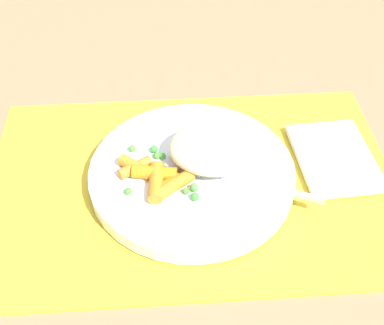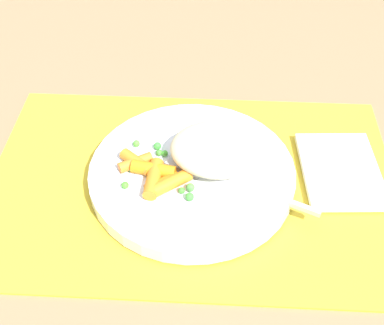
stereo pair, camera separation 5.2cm
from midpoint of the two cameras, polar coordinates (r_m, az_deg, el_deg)
name	(u,v)px [view 2 (the right image)]	position (r m, az deg, el deg)	size (l,w,h in m)	color
ground_plane	(192,183)	(0.61, 2.44, -2.43)	(2.40, 2.40, 0.00)	#997551
placemat	(192,181)	(0.61, 2.45, -2.24)	(0.49, 0.32, 0.01)	gold
plate	(192,174)	(0.60, 2.49, -1.43)	(0.24, 0.24, 0.02)	white
rice_mound	(217,149)	(0.59, 5.32, 1.40)	(0.11, 0.09, 0.04)	beige
carrot_portion	(153,174)	(0.58, -1.82, -1.41)	(0.09, 0.07, 0.02)	orange
pea_scatter	(165,172)	(0.58, -0.47, -1.24)	(0.08, 0.09, 0.01)	green
fork	(224,179)	(0.58, 6.17, -1.91)	(0.17, 0.09, 0.01)	#B9B9B9
napkin	(340,170)	(0.65, 18.48, -0.93)	(0.09, 0.12, 0.01)	white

